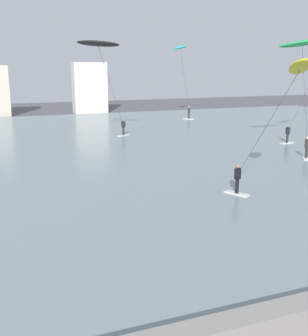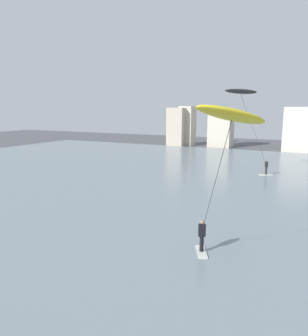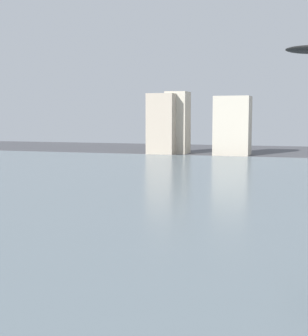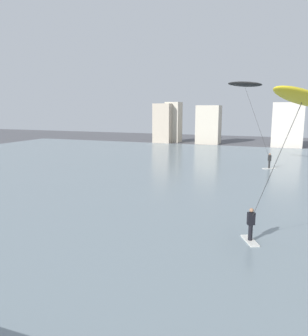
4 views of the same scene
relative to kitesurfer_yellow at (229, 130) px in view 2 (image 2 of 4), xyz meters
name	(u,v)px [view 2 (image 2 of 4)]	position (x,y,z in m)	size (l,w,h in m)	color
water_bay	(213,182)	(-5.71, 17.48, -6.19)	(84.00, 52.00, 0.10)	gray
far_shore_buildings	(224,128)	(-12.31, 45.89, -2.63)	(25.54, 4.94, 7.54)	#B7A893
kitesurfer_yellow	(229,130)	(0.00, 0.00, 0.00)	(3.60, 4.52, 7.27)	silver
kitesurfer_black	(242,97)	(-4.07, 21.23, 1.98)	(5.45, 3.70, 9.12)	silver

